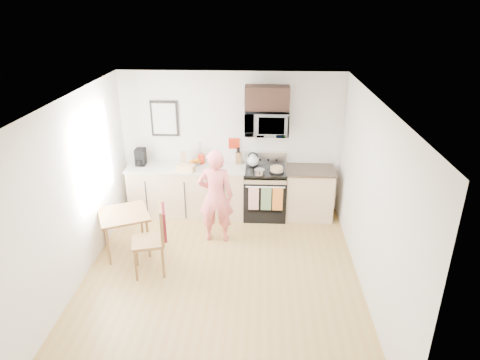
{
  "coord_description": "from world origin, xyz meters",
  "views": [
    {
      "loc": [
        0.53,
        -5.12,
        3.8
      ],
      "look_at": [
        0.22,
        1.0,
        1.13
      ],
      "focal_mm": 32.0,
      "sensor_mm": 36.0,
      "label": 1
    }
  ],
  "objects_px": {
    "dining_table": "(124,218)",
    "person": "(216,196)",
    "chair": "(158,230)",
    "range": "(265,194)",
    "cake": "(277,169)",
    "microwave": "(267,123)"
  },
  "relations": [
    {
      "from": "range",
      "to": "person",
      "type": "xyz_separation_m",
      "value": [
        -0.81,
        -0.89,
        0.36
      ]
    },
    {
      "from": "dining_table",
      "to": "cake",
      "type": "height_order",
      "value": "cake"
    },
    {
      "from": "microwave",
      "to": "chair",
      "type": "xyz_separation_m",
      "value": [
        -1.55,
        -1.93,
        -1.07
      ]
    },
    {
      "from": "range",
      "to": "cake",
      "type": "bearing_deg",
      "value": -25.78
    },
    {
      "from": "person",
      "to": "cake",
      "type": "distance_m",
      "value": 1.29
    },
    {
      "from": "dining_table",
      "to": "cake",
      "type": "bearing_deg",
      "value": 27.14
    },
    {
      "from": "microwave",
      "to": "cake",
      "type": "relative_size",
      "value": 2.81
    },
    {
      "from": "dining_table",
      "to": "person",
      "type": "bearing_deg",
      "value": 17.34
    },
    {
      "from": "dining_table",
      "to": "chair",
      "type": "distance_m",
      "value": 0.82
    },
    {
      "from": "cake",
      "to": "person",
      "type": "bearing_deg",
      "value": -141.65
    },
    {
      "from": "chair",
      "to": "range",
      "type": "bearing_deg",
      "value": 35.07
    },
    {
      "from": "person",
      "to": "chair",
      "type": "bearing_deg",
      "value": 49.3
    },
    {
      "from": "chair",
      "to": "person",
      "type": "bearing_deg",
      "value": 36.91
    },
    {
      "from": "person",
      "to": "range",
      "type": "bearing_deg",
      "value": -134.38
    },
    {
      "from": "range",
      "to": "chair",
      "type": "height_order",
      "value": "range"
    },
    {
      "from": "microwave",
      "to": "range",
      "type": "bearing_deg",
      "value": -89.94
    },
    {
      "from": "microwave",
      "to": "dining_table",
      "type": "distance_m",
      "value": 2.87
    },
    {
      "from": "range",
      "to": "cake",
      "type": "height_order",
      "value": "range"
    },
    {
      "from": "microwave",
      "to": "cake",
      "type": "xyz_separation_m",
      "value": [
        0.2,
        -0.2,
        -0.79
      ]
    },
    {
      "from": "chair",
      "to": "cake",
      "type": "bearing_deg",
      "value": 30.14
    },
    {
      "from": "person",
      "to": "chair",
      "type": "distance_m",
      "value": 1.2
    },
    {
      "from": "microwave",
      "to": "chair",
      "type": "distance_m",
      "value": 2.69
    }
  ]
}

